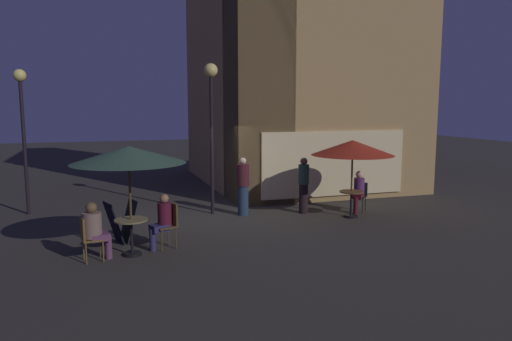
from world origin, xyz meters
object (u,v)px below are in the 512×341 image
object	(u,v)px
cafe_chair_0	(360,194)
patron_standing_3	(243,187)
cafe_chair_2	(88,235)
patio_umbrella_1	(129,155)
cafe_chair_1	(169,221)
patron_seated_0	(358,189)
street_lamp_near_corner	(211,101)
patron_seated_1	(162,219)
street_lamp_down_street	(22,110)
cafe_table_1	(131,230)
patron_standing_4	(304,185)
patron_seated_2	(95,227)
menu_sandwich_board	(121,222)
patio_umbrella_0	(353,148)
cafe_table_0	(351,199)

from	to	relation	value
cafe_chair_0	patron_standing_3	size ratio (longest dim) A/B	0.52
cafe_chair_2	patio_umbrella_1	bearing A→B (deg)	0.00
cafe_chair_1	patron_seated_0	xyz separation A→B (m)	(5.77, 1.81, 0.09)
cafe_chair_0	patron_seated_0	xyz separation A→B (m)	(-0.10, -0.10, 0.17)
street_lamp_near_corner	patron_seated_0	xyz separation A→B (m)	(4.12, -1.13, -2.54)
patron_seated_1	street_lamp_down_street	bearing A→B (deg)	-74.34
cafe_table_1	patron_standing_4	size ratio (longest dim) A/B	0.47
street_lamp_near_corner	patron_seated_2	bearing A→B (deg)	-133.49
patron_standing_4	patron_standing_3	bearing A→B (deg)	-142.98
cafe_chair_1	patron_seated_0	size ratio (longest dim) A/B	0.82
menu_sandwich_board	patron_seated_0	world-z (taller)	patron_seated_0
cafe_table_1	patio_umbrella_0	distance (m)	6.44
patio_umbrella_1	patron_standing_4	xyz separation A→B (m)	(5.01, 2.49, -1.29)
street_lamp_down_street	patron_standing_4	world-z (taller)	street_lamp_down_street
cafe_table_1	patron_seated_2	size ratio (longest dim) A/B	0.64
street_lamp_near_corner	cafe_table_0	size ratio (longest dim) A/B	5.78
street_lamp_down_street	patio_umbrella_1	distance (m)	5.55
patron_seated_1	cafe_chair_2	bearing A→B (deg)	-5.40
patron_standing_4	patio_umbrella_0	bearing A→B (deg)	7.22
cafe_chair_2	patron_seated_1	bearing A→B (deg)	4.40
street_lamp_near_corner	cafe_chair_2	distance (m)	5.45
cafe_table_1	patron_standing_3	distance (m)	4.31
patron_seated_1	patron_standing_3	bearing A→B (deg)	-155.34
patio_umbrella_0	patron_seated_1	size ratio (longest dim) A/B	1.88
cafe_chair_1	cafe_chair_2	distance (m)	1.73
cafe_chair_0	cafe_chair_2	xyz separation A→B (m)	(-7.55, -2.35, 0.03)
patron_standing_3	patron_standing_4	xyz separation A→B (m)	(1.74, -0.31, 0.00)
cafe_chair_1	patron_standing_3	distance (m)	3.51
street_lamp_down_street	cafe_chair_1	world-z (taller)	street_lamp_down_street
patio_umbrella_0	patio_umbrella_1	xyz separation A→B (m)	(-6.08, -1.61, 0.16)
menu_sandwich_board	patron_seated_2	size ratio (longest dim) A/B	0.78
patio_umbrella_1	patron_standing_3	world-z (taller)	patio_umbrella_1
cafe_table_1	cafe_chair_1	size ratio (longest dim) A/B	0.78
patron_seated_0	cafe_table_0	bearing A→B (deg)	-0.00
cafe_table_0	patron_seated_0	size ratio (longest dim) A/B	0.61
cafe_chair_1	street_lamp_down_street	bearing A→B (deg)	-72.80
patio_umbrella_0	patron_standing_4	xyz separation A→B (m)	(-1.07, 0.89, -1.13)
patio_umbrella_0	patron_seated_0	bearing A→B (deg)	44.02
cafe_table_1	menu_sandwich_board	bearing A→B (deg)	98.86
patron_seated_0	patron_standing_3	bearing A→B (deg)	-55.88
street_lamp_near_corner	street_lamp_down_street	distance (m)	5.33
street_lamp_near_corner	patron_seated_1	size ratio (longest dim) A/B	3.52
cafe_table_1	cafe_chair_0	distance (m)	7.04
patio_umbrella_1	street_lamp_down_street	bearing A→B (deg)	118.39
cafe_chair_1	street_lamp_near_corner	bearing A→B (deg)	-139.26
cafe_chair_0	patron_seated_1	world-z (taller)	patron_seated_1
menu_sandwich_board	patron_seated_0	size ratio (longest dim) A/B	0.78
cafe_table_0	patron_seated_2	distance (m)	7.01
cafe_table_0	patron_seated_2	size ratio (longest dim) A/B	0.61
cafe_table_0	patio_umbrella_1	world-z (taller)	patio_umbrella_1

